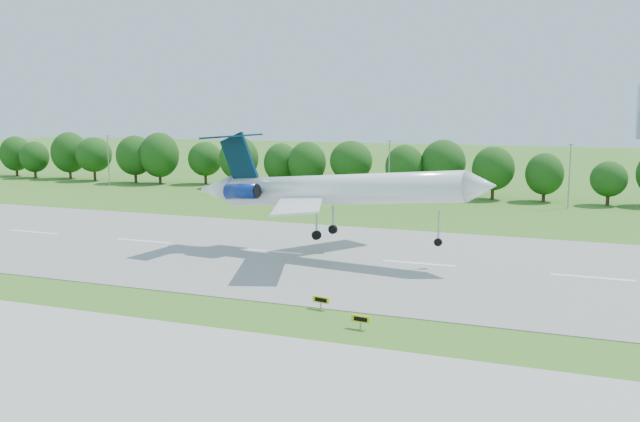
# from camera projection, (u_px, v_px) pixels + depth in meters

# --- Properties ---
(ground) EXTENTS (600.00, 600.00, 0.00)m
(ground) POSITION_uv_depth(u_px,v_px,m) (353.00, 321.00, 64.26)
(ground) COLOR #33681B
(ground) RESTS_ON ground
(runway) EXTENTS (400.00, 45.00, 0.08)m
(runway) POSITION_uv_depth(u_px,v_px,m) (418.00, 264.00, 87.29)
(runway) COLOR gray
(runway) RESTS_ON ground
(taxiway) EXTENTS (400.00, 23.00, 0.08)m
(taxiway) POSITION_uv_depth(u_px,v_px,m) (266.00, 395.00, 47.67)
(taxiway) COLOR #ADADA8
(taxiway) RESTS_ON ground
(tree_line) EXTENTS (288.40, 8.40, 10.40)m
(tree_line) POSITION_uv_depth(u_px,v_px,m) (495.00, 169.00, 148.11)
(tree_line) COLOR #382314
(tree_line) RESTS_ON ground
(light_poles) EXTENTS (175.90, 0.25, 12.19)m
(light_poles) POSITION_uv_depth(u_px,v_px,m) (475.00, 172.00, 139.78)
(light_poles) COLOR gray
(light_poles) RESTS_ON ground
(airliner) EXTENTS (41.33, 29.88, 13.25)m
(airliner) POSITION_uv_depth(u_px,v_px,m) (326.00, 189.00, 90.60)
(airliner) COLOR white
(airliner) RESTS_ON ground
(taxi_sign_left) EXTENTS (1.73, 0.43, 1.21)m
(taxi_sign_left) POSITION_uv_depth(u_px,v_px,m) (361.00, 319.00, 61.75)
(taxi_sign_left) COLOR gray
(taxi_sign_left) RESTS_ON ground
(taxi_sign_centre) EXTENTS (1.76, 0.53, 1.23)m
(taxi_sign_centre) POSITION_uv_depth(u_px,v_px,m) (321.00, 300.00, 67.80)
(taxi_sign_centre) COLOR gray
(taxi_sign_centre) RESTS_ON ground
(service_vehicle_a) EXTENTS (3.93, 2.52, 1.22)m
(service_vehicle_a) POSITION_uv_depth(u_px,v_px,m) (398.00, 200.00, 142.25)
(service_vehicle_a) COLOR white
(service_vehicle_a) RESTS_ON ground
(service_vehicle_b) EXTENTS (3.98, 2.12, 1.29)m
(service_vehicle_b) POSITION_uv_depth(u_px,v_px,m) (324.00, 193.00, 152.43)
(service_vehicle_b) COLOR silver
(service_vehicle_b) RESTS_ON ground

